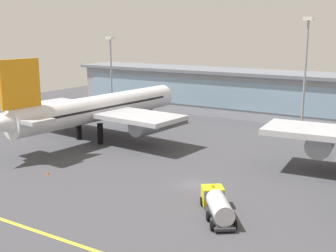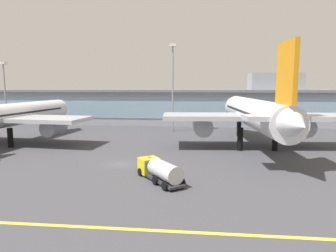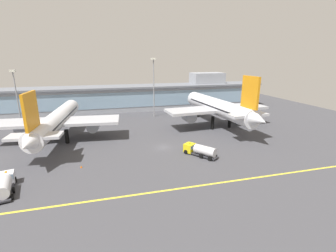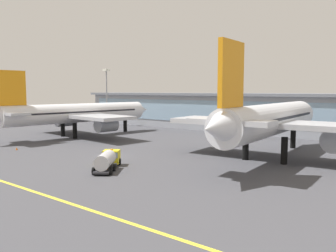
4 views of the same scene
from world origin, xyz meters
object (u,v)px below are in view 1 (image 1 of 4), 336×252
at_px(apron_light_mast_centre, 306,60).
at_px(fuel_tanker_truck, 217,204).
at_px(safety_cone, 48,173).
at_px(apron_light_mast_west, 111,62).
at_px(airliner_near_left, 99,109).

bearing_deg(apron_light_mast_centre, fuel_tanker_truck, -87.12).
bearing_deg(fuel_tanker_truck, safety_cone, 53.17).
relative_size(apron_light_mast_west, apron_light_mast_centre, 0.82).
distance_m(fuel_tanker_truck, apron_light_mast_centre, 47.00).
distance_m(fuel_tanker_truck, safety_cone, 28.49).
relative_size(airliner_near_left, apron_light_mast_centre, 2.07).
height_order(apron_light_mast_west, apron_light_mast_centre, apron_light_mast_centre).
height_order(fuel_tanker_truck, safety_cone, fuel_tanker_truck).
xyz_separation_m(apron_light_mast_centre, safety_cone, (-26.21, -44.49, -15.38)).
distance_m(fuel_tanker_truck, apron_light_mast_west, 72.26).
height_order(fuel_tanker_truck, apron_light_mast_west, apron_light_mast_west).
distance_m(airliner_near_left, apron_light_mast_west, 31.32).
bearing_deg(fuel_tanker_truck, apron_light_mast_west, 12.36).
bearing_deg(airliner_near_left, fuel_tanker_truck, -115.74).
relative_size(fuel_tanker_truck, apron_light_mast_centre, 0.36).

